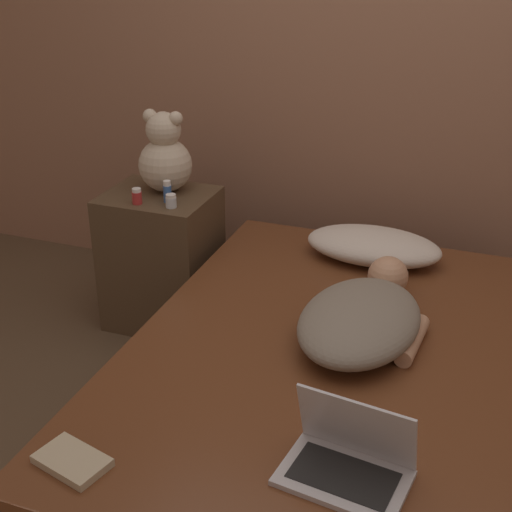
# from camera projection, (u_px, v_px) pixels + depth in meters

# --- Properties ---
(ground_plane) EXTENTS (12.00, 12.00, 0.00)m
(ground_plane) POSITION_uv_depth(u_px,v_px,m) (318.00, 452.00, 2.61)
(ground_plane) COLOR brown
(wall_back) EXTENTS (8.00, 0.06, 2.60)m
(wall_back) POSITION_uv_depth(u_px,v_px,m) (408.00, 35.00, 3.11)
(wall_back) COLOR #996B51
(wall_back) RESTS_ON ground_plane
(bed) EXTENTS (1.31, 1.95, 0.45)m
(bed) POSITION_uv_depth(u_px,v_px,m) (321.00, 402.00, 2.51)
(bed) COLOR #4C331E
(bed) RESTS_ON ground_plane
(nightstand) EXTENTS (0.48, 0.40, 0.65)m
(nightstand) POSITION_uv_depth(u_px,v_px,m) (162.00, 259.00, 3.32)
(nightstand) COLOR brown
(nightstand) RESTS_ON ground_plane
(pillow) EXTENTS (0.57, 0.32, 0.13)m
(pillow) POSITION_uv_depth(u_px,v_px,m) (374.00, 246.00, 3.00)
(pillow) COLOR beige
(pillow) RESTS_ON bed
(person_lying) EXTENTS (0.44, 0.75, 0.16)m
(person_lying) POSITION_uv_depth(u_px,v_px,m) (364.00, 317.00, 2.45)
(person_lying) COLOR gray
(person_lying) RESTS_ON bed
(laptop) EXTENTS (0.35, 0.26, 0.22)m
(laptop) POSITION_uv_depth(u_px,v_px,m) (348.00, 458.00, 1.85)
(laptop) COLOR silver
(laptop) RESTS_ON bed
(teddy_bear) EXTENTS (0.24, 0.24, 0.37)m
(teddy_bear) POSITION_uv_depth(u_px,v_px,m) (165.00, 156.00, 3.16)
(teddy_bear) COLOR beige
(teddy_bear) RESTS_ON nightstand
(bottle_blue) EXTENTS (0.04, 0.04, 0.10)m
(bottle_blue) POSITION_uv_depth(u_px,v_px,m) (167.00, 192.00, 3.08)
(bottle_blue) COLOR #3866B2
(bottle_blue) RESTS_ON nightstand
(bottle_clear) EXTENTS (0.05, 0.05, 0.06)m
(bottle_clear) POSITION_uv_depth(u_px,v_px,m) (171.00, 201.00, 3.03)
(bottle_clear) COLOR silver
(bottle_clear) RESTS_ON nightstand
(bottle_red) EXTENTS (0.04, 0.04, 0.07)m
(bottle_red) POSITION_uv_depth(u_px,v_px,m) (137.00, 196.00, 3.07)
(bottle_red) COLOR #B72D2D
(bottle_red) RESTS_ON nightstand
(book) EXTENTS (0.22, 0.17, 0.02)m
(book) POSITION_uv_depth(u_px,v_px,m) (72.00, 461.00, 1.90)
(book) COLOR #C6B793
(book) RESTS_ON bed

